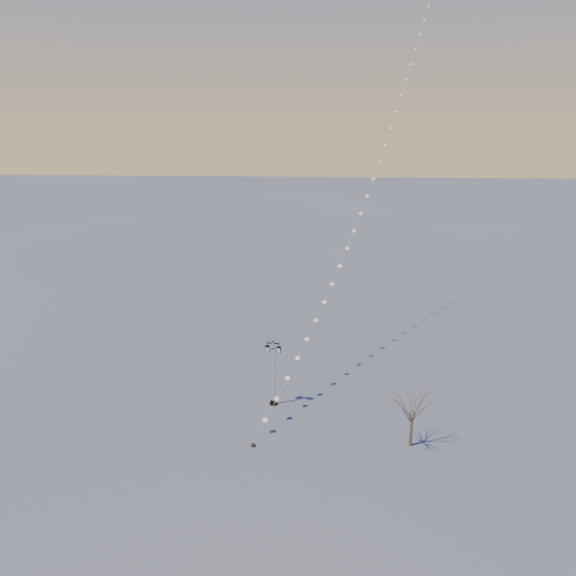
{
  "coord_description": "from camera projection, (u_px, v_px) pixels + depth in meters",
  "views": [
    {
      "loc": [
        3.66,
        -29.88,
        18.78
      ],
      "look_at": [
        1.32,
        5.64,
        7.76
      ],
      "focal_mm": 34.98,
      "sensor_mm": 36.0,
      "label": 1
    }
  ],
  "objects": [
    {
      "name": "street_lamp",
      "position": [
        273.0,
        370.0,
        37.26
      ],
      "size": [
        1.17,
        0.52,
        4.65
      ],
      "rotation": [
        0.0,
        0.0,
        -0.15
      ],
      "color": "black",
      "rests_on": "ground"
    },
    {
      "name": "ground",
      "position": [
        260.0,
        436.0,
        34.27
      ],
      "size": [
        300.0,
        300.0,
        0.0
      ],
      "primitive_type": "plane",
      "color": "#595B5A",
      "rests_on": "ground"
    },
    {
      "name": "kite_train",
      "position": [
        369.0,
        153.0,
        46.56
      ],
      "size": [
        15.64,
        39.43,
        31.59
      ],
      "rotation": [
        0.0,
        0.0,
        -0.08
      ],
      "color": "#37221C",
      "rests_on": "ground"
    },
    {
      "name": "bare_tree",
      "position": [
        413.0,
        409.0,
        32.59
      ],
      "size": [
        2.09,
        2.09,
        3.46
      ],
      "rotation": [
        0.0,
        0.0,
        0.32
      ],
      "color": "brown",
      "rests_on": "ground"
    }
  ]
}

